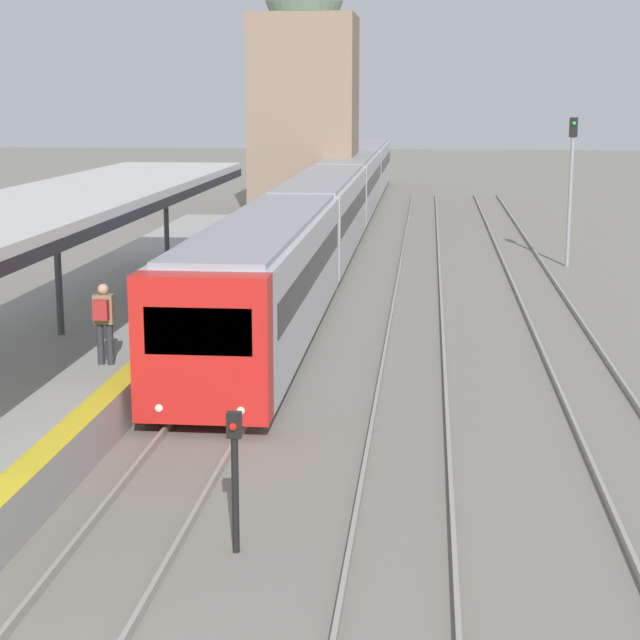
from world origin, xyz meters
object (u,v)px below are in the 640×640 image
(signal_mast_far, at_px, (571,175))
(train_near, at_px, (338,196))
(signal_post_near, at_px, (235,467))
(person_on_platform, at_px, (104,317))

(signal_mast_far, bearing_deg, train_near, 136.92)
(signal_post_near, xyz_separation_m, signal_mast_far, (7.74, 26.30, 2.15))
(person_on_platform, distance_m, signal_post_near, 7.86)
(train_near, bearing_deg, signal_mast_far, -43.08)
(person_on_platform, bearing_deg, train_near, 85.22)
(train_near, bearing_deg, signal_post_near, -87.47)
(signal_post_near, relative_size, signal_mast_far, 0.37)
(person_on_platform, xyz_separation_m, signal_post_near, (3.90, -6.80, -0.61))
(train_near, xyz_separation_m, signal_mast_far, (9.28, -8.68, 1.65))
(person_on_platform, bearing_deg, signal_mast_far, 59.17)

